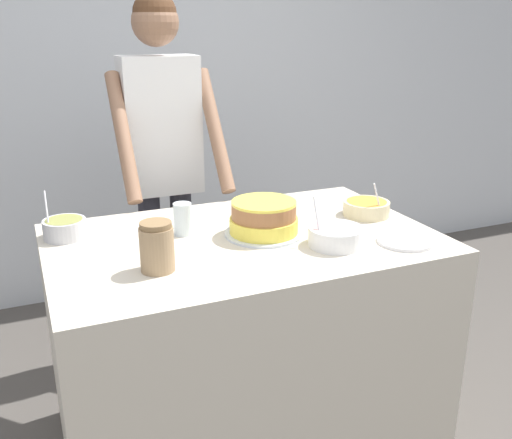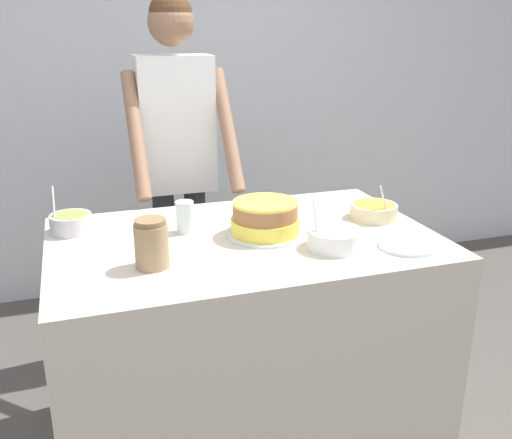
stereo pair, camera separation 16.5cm
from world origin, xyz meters
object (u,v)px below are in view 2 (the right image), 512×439
(frosting_bowl_pink, at_px, (335,238))
(drinking_glass, at_px, (185,217))
(person_baker, at_px, (177,140))
(cake, at_px, (265,219))
(ceramic_plate, at_px, (407,246))
(frosting_bowl_orange, at_px, (374,210))
(stoneware_jar, at_px, (151,244))
(frosting_bowl_olive, at_px, (71,222))

(frosting_bowl_pink, height_order, drinking_glass, frosting_bowl_pink)
(person_baker, xyz_separation_m, cake, (0.17, -0.82, -0.16))
(frosting_bowl_pink, bearing_deg, drinking_glass, 145.34)
(cake, bearing_deg, frosting_bowl_pink, -46.56)
(person_baker, distance_m, ceramic_plate, 1.26)
(drinking_glass, xyz_separation_m, ceramic_plate, (0.71, -0.40, -0.05))
(cake, bearing_deg, ceramic_plate, -32.31)
(frosting_bowl_orange, xyz_separation_m, stoneware_jar, (-0.92, -0.21, 0.05))
(person_baker, height_order, cake, person_baker)
(stoneware_jar, bearing_deg, drinking_glass, 60.02)
(person_baker, distance_m, frosting_bowl_olive, 0.78)
(frosting_bowl_orange, bearing_deg, frosting_bowl_olive, 169.75)
(person_baker, bearing_deg, cake, -78.32)
(frosting_bowl_orange, distance_m, drinking_glass, 0.76)
(ceramic_plate, bearing_deg, stoneware_jar, 172.94)
(frosting_bowl_orange, height_order, stoneware_jar, stoneware_jar)
(drinking_glass, height_order, stoneware_jar, stoneware_jar)
(ceramic_plate, bearing_deg, person_baker, 118.93)
(frosting_bowl_olive, height_order, stoneware_jar, frosting_bowl_olive)
(person_baker, bearing_deg, drinking_glass, -98.68)
(cake, relative_size, drinking_glass, 2.42)
(cake, relative_size, ceramic_plate, 1.45)
(frosting_bowl_pink, xyz_separation_m, ceramic_plate, (0.25, -0.08, -0.03))
(frosting_bowl_pink, height_order, stoneware_jar, frosting_bowl_pink)
(cake, bearing_deg, person_baker, 101.68)
(frosting_bowl_olive, bearing_deg, ceramic_plate, -25.35)
(frosting_bowl_olive, bearing_deg, person_baker, 47.51)
(cake, height_order, frosting_bowl_orange, frosting_bowl_orange)
(frosting_bowl_pink, relative_size, drinking_glass, 1.61)
(stoneware_jar, bearing_deg, person_baker, 74.53)
(person_baker, bearing_deg, stoneware_jar, -105.47)
(frosting_bowl_olive, distance_m, ceramic_plate, 1.24)
(frosting_bowl_olive, bearing_deg, stoneware_jar, -60.06)
(person_baker, relative_size, ceramic_plate, 8.80)
(cake, height_order, drinking_glass, cake)
(cake, xyz_separation_m, frosting_bowl_olive, (-0.68, 0.25, -0.02))
(frosting_bowl_olive, distance_m, drinking_glass, 0.43)
(frosting_bowl_orange, distance_m, stoneware_jar, 0.94)
(person_baker, bearing_deg, ceramic_plate, -61.07)
(ceramic_plate, bearing_deg, frosting_bowl_pink, 162.91)
(frosting_bowl_pink, xyz_separation_m, frosting_bowl_olive, (-0.87, 0.45, 0.00))
(drinking_glass, bearing_deg, frosting_bowl_olive, 161.90)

